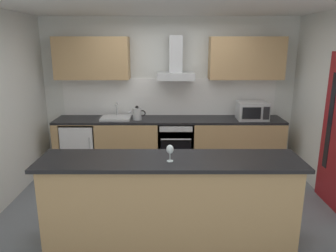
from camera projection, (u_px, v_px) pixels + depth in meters
name	position (u px, v px, depth m)	size (l,w,h in m)	color
ground	(168.00, 208.00, 4.32)	(5.42, 4.45, 0.02)	slate
ceiling	(168.00, 2.00, 3.66)	(5.42, 4.45, 0.02)	white
wall_back	(168.00, 92.00, 5.72)	(5.42, 0.12, 2.60)	silver
backsplash_tile	(168.00, 97.00, 5.66)	(3.76, 0.02, 0.66)	white
counter_back	(168.00, 144.00, 5.56)	(3.89, 0.60, 0.90)	tan
counter_island	(168.00, 200.00, 3.48)	(2.79, 0.64, 0.97)	tan
upper_cabinets	(168.00, 58.00, 5.34)	(3.84, 0.32, 0.70)	tan
oven	(174.00, 144.00, 5.53)	(0.60, 0.62, 0.80)	slate
refrigerator	(80.00, 146.00, 5.53)	(0.58, 0.60, 0.85)	white
microwave	(251.00, 111.00, 5.36)	(0.50, 0.38, 0.30)	#B7BABC
sink	(115.00, 117.00, 5.42)	(0.50, 0.40, 0.26)	silver
kettle	(136.00, 114.00, 5.36)	(0.29, 0.15, 0.24)	#B7BABC
range_hood	(174.00, 66.00, 5.33)	(0.62, 0.45, 0.72)	#B7BABC
wine_glass	(169.00, 150.00, 3.26)	(0.08, 0.08, 0.18)	silver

